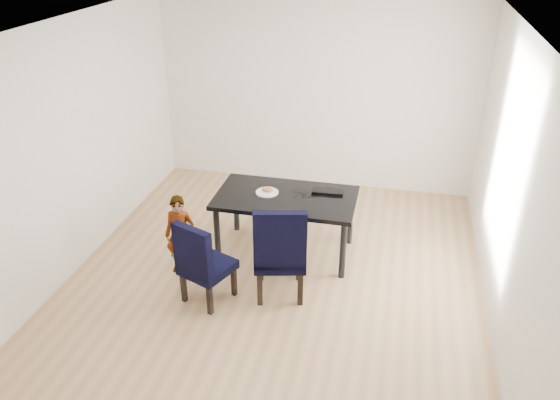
% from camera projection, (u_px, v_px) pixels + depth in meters
% --- Properties ---
extents(floor, '(4.50, 5.00, 0.01)m').
position_uv_depth(floor, '(276.00, 275.00, 6.14)').
color(floor, tan).
rests_on(floor, ground).
extents(ceiling, '(4.50, 5.00, 0.01)m').
position_uv_depth(ceiling, '(275.00, 27.00, 4.88)').
color(ceiling, white).
rests_on(ceiling, wall_back).
extents(wall_back, '(4.50, 0.01, 2.70)m').
position_uv_depth(wall_back, '(316.00, 95.00, 7.67)').
color(wall_back, white).
rests_on(wall_back, ground).
extents(wall_front, '(4.50, 0.01, 2.70)m').
position_uv_depth(wall_front, '(182.00, 327.00, 3.34)').
color(wall_front, silver).
rests_on(wall_front, ground).
extents(wall_left, '(0.01, 5.00, 2.70)m').
position_uv_depth(wall_left, '(75.00, 147.00, 5.95)').
color(wall_left, silver).
rests_on(wall_left, ground).
extents(wall_right, '(0.01, 5.00, 2.70)m').
position_uv_depth(wall_right, '(512.00, 187.00, 5.06)').
color(wall_right, white).
rests_on(wall_right, ground).
extents(dining_table, '(1.60, 0.90, 0.75)m').
position_uv_depth(dining_table, '(286.00, 224.00, 6.39)').
color(dining_table, black).
rests_on(dining_table, floor).
extents(chair_left, '(0.60, 0.61, 0.95)m').
position_uv_depth(chair_left, '(207.00, 260.00, 5.55)').
color(chair_left, black).
rests_on(chair_left, floor).
extents(chair_right, '(0.63, 0.65, 1.09)m').
position_uv_depth(chair_right, '(280.00, 248.00, 5.62)').
color(chair_right, black).
rests_on(chair_right, floor).
extents(child, '(0.36, 0.25, 0.94)m').
position_uv_depth(child, '(180.00, 235.00, 5.99)').
color(child, orange).
rests_on(child, floor).
extents(plate, '(0.32, 0.32, 0.01)m').
position_uv_depth(plate, '(267.00, 192.00, 6.28)').
color(plate, silver).
rests_on(plate, dining_table).
extents(sandwich, '(0.14, 0.09, 0.05)m').
position_uv_depth(sandwich, '(267.00, 190.00, 6.27)').
color(sandwich, '#A16439').
rests_on(sandwich, plate).
extents(laptop, '(0.37, 0.25, 0.03)m').
position_uv_depth(laptop, '(328.00, 189.00, 6.34)').
color(laptop, black).
rests_on(laptop, dining_table).
extents(cable_tangle, '(0.15, 0.15, 0.01)m').
position_uv_depth(cable_tangle, '(301.00, 196.00, 6.21)').
color(cable_tangle, black).
rests_on(cable_tangle, dining_table).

